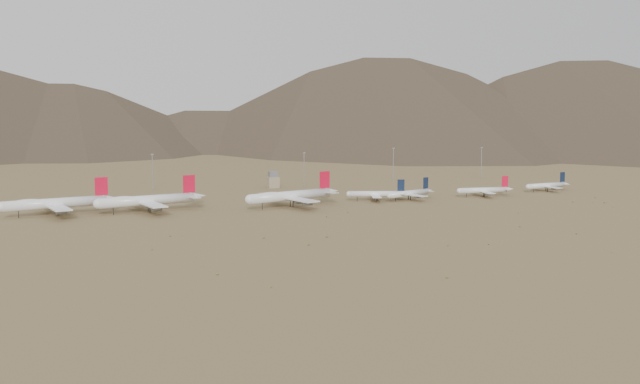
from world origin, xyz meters
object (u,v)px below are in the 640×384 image
object	(u,v)px
widebody_east	(290,196)
narrowbody_b	(410,193)
widebody_west	(56,203)
narrowbody_a	(378,194)
control_tower	(273,180)
widebody_centre	(147,200)

from	to	relation	value
widebody_east	narrowbody_b	size ratio (longest dim) A/B	1.67
widebody_west	narrowbody_a	world-z (taller)	widebody_west
widebody_west	control_tower	distance (m)	176.10
narrowbody_b	control_tower	bearing A→B (deg)	103.43
widebody_west	narrowbody_b	distance (m)	216.92
widebody_east	control_tower	xyz separation A→B (m)	(18.30, 100.25, -1.67)
narrowbody_a	narrowbody_b	distance (m)	21.36
control_tower	widebody_east	bearing A→B (deg)	-100.34
widebody_centre	narrowbody_a	xyz separation A→B (m)	(145.43, 0.28, -2.51)
narrowbody_b	widebody_centre	bearing A→B (deg)	158.43
narrowbody_b	widebody_west	bearing A→B (deg)	157.51
widebody_centre	control_tower	distance (m)	137.76
control_tower	widebody_centre	bearing A→B (deg)	-138.08
widebody_east	narrowbody_a	xyz separation A→B (m)	(61.23, 8.49, -2.53)
widebody_west	narrowbody_b	bearing A→B (deg)	-12.84
widebody_east	control_tower	distance (m)	101.92
narrowbody_a	narrowbody_b	xyz separation A→B (m)	(21.06, -3.56, 0.01)
widebody_centre	narrowbody_a	size ratio (longest dim) A/B	1.68
widebody_west	widebody_centre	size ratio (longest dim) A/B	1.01
widebody_west	widebody_centre	bearing A→B (deg)	-15.85
narrowbody_a	narrowbody_b	world-z (taller)	narrowbody_b
widebody_centre	narrowbody_a	distance (m)	145.45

